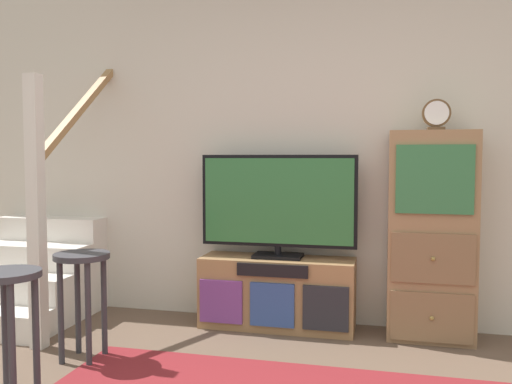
{
  "coord_description": "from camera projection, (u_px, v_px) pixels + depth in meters",
  "views": [
    {
      "loc": [
        0.47,
        -1.66,
        1.26
      ],
      "look_at": [
        -0.34,
        1.69,
        1.04
      ],
      "focal_mm": 37.72,
      "sensor_mm": 36.0,
      "label": 1
    }
  ],
  "objects": [
    {
      "name": "back_wall",
      "position": [
        323.0,
        146.0,
        4.1
      ],
      "size": [
        6.4,
        0.12,
        2.7
      ],
      "primitive_type": "cube",
      "color": "beige",
      "rests_on": "ground_plane"
    },
    {
      "name": "media_console",
      "position": [
        277.0,
        293.0,
        3.98
      ],
      "size": [
        1.14,
        0.38,
        0.52
      ],
      "color": "#997047",
      "rests_on": "ground_plane"
    },
    {
      "name": "television",
      "position": [
        278.0,
        203.0,
        3.96
      ],
      "size": [
        1.16,
        0.22,
        0.76
      ],
      "color": "black",
      "rests_on": "media_console"
    },
    {
      "name": "side_cabinet",
      "position": [
        431.0,
        236.0,
        3.71
      ],
      "size": [
        0.58,
        0.38,
        1.44
      ],
      "color": "#93704C",
      "rests_on": "ground_plane"
    },
    {
      "name": "desk_clock",
      "position": [
        436.0,
        115.0,
        3.64
      ],
      "size": [
        0.19,
        0.08,
        0.21
      ],
      "color": "#4C3823",
      "rests_on": "side_cabinet"
    },
    {
      "name": "staircase",
      "position": [
        48.0,
        265.0,
        4.44
      ],
      "size": [
        1.0,
        1.36,
        2.2
      ],
      "color": "silver",
      "rests_on": "ground_plane"
    },
    {
      "name": "bar_stool_near",
      "position": [
        7.0,
        305.0,
        2.74
      ],
      "size": [
        0.34,
        0.34,
        0.69
      ],
      "color": "#333338",
      "rests_on": "ground_plane"
    },
    {
      "name": "bar_stool_far",
      "position": [
        82.0,
        280.0,
        3.33
      ],
      "size": [
        0.34,
        0.34,
        0.67
      ],
      "color": "#333338",
      "rests_on": "ground_plane"
    }
  ]
}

